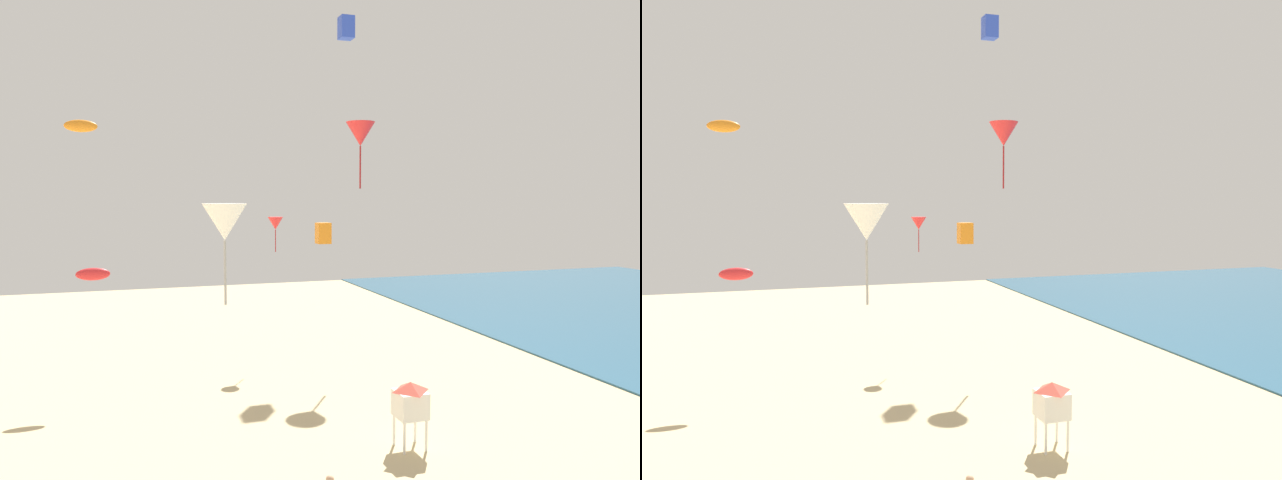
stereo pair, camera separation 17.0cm
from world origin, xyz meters
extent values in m
sphere|color=tan|center=(3.33, 12.31, 1.52)|extent=(0.24, 0.24, 0.24)
cylinder|color=white|center=(7.55, 16.17, 0.60)|extent=(0.10, 0.10, 1.20)
cylinder|color=white|center=(8.45, 16.17, 0.60)|extent=(0.10, 0.10, 1.20)
cylinder|color=white|center=(7.55, 17.07, 0.60)|extent=(0.10, 0.10, 1.20)
cylinder|color=white|center=(8.45, 17.07, 0.60)|extent=(0.10, 0.10, 1.20)
cube|color=white|center=(8.00, 16.62, 1.70)|extent=(1.10, 1.10, 1.00)
pyramid|color=#D14C3D|center=(8.00, 16.62, 2.38)|extent=(1.10, 1.10, 0.35)
cone|color=red|center=(6.29, 31.02, 7.95)|extent=(0.92, 0.92, 0.75)
cylinder|color=maroon|center=(6.29, 31.02, 6.91)|extent=(0.05, 0.05, 1.34)
ellipsoid|color=orange|center=(-3.83, 24.21, 12.52)|extent=(1.35, 0.37, 0.52)
cone|color=white|center=(1.57, 19.80, 8.54)|extent=(1.74, 1.74, 1.42)
cylinder|color=#A4A4A4|center=(1.57, 19.80, 6.56)|extent=(0.09, 0.09, 2.53)
cube|color=blue|center=(12.60, 36.03, 21.22)|extent=(0.96, 0.96, 1.51)
cube|color=orange|center=(5.68, 20.09, 8.00)|extent=(0.55, 0.55, 0.87)
cone|color=red|center=(11.19, 29.77, 13.24)|extent=(1.73, 1.73, 1.42)
cylinder|color=maroon|center=(11.19, 29.77, 11.27)|extent=(0.09, 0.09, 2.52)
ellipsoid|color=red|center=(-3.67, 26.94, 5.82)|extent=(1.57, 0.44, 0.61)
camera|label=1|loc=(-1.86, -2.83, 9.47)|focal=32.84mm
camera|label=2|loc=(-1.70, -2.88, 9.47)|focal=32.84mm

